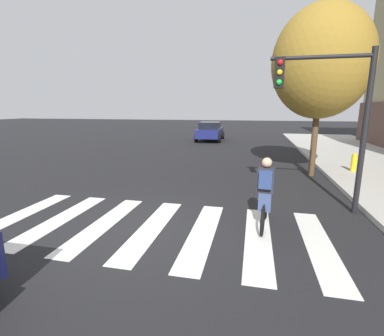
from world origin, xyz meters
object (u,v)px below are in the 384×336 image
cyclist (265,194)px  fire_hydrant (354,162)px  sedan_mid (210,131)px  street_tree_near (321,63)px  traffic_light_near (332,104)px

cyclist → fire_hydrant: (3.85, 6.36, -0.31)m
sedan_mid → cyclist: (4.04, -17.67, 0.02)m
sedan_mid → fire_hydrant: sedan_mid is taller
fire_hydrant → street_tree_near: street_tree_near is taller
sedan_mid → street_tree_near: size_ratio=0.70×
street_tree_near → cyclist: bearing=-109.8°
fire_hydrant → street_tree_near: (-1.76, -0.56, 3.94)m
street_tree_near → sedan_mid: bearing=117.3°
fire_hydrant → traffic_light_near: bearing=-115.1°
sedan_mid → cyclist: bearing=-77.1°
cyclist → fire_hydrant: cyclist is taller
fire_hydrant → street_tree_near: 4.35m
sedan_mid → street_tree_near: bearing=-62.7°
fire_hydrant → cyclist: bearing=-121.2°
cyclist → traffic_light_near: 2.98m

